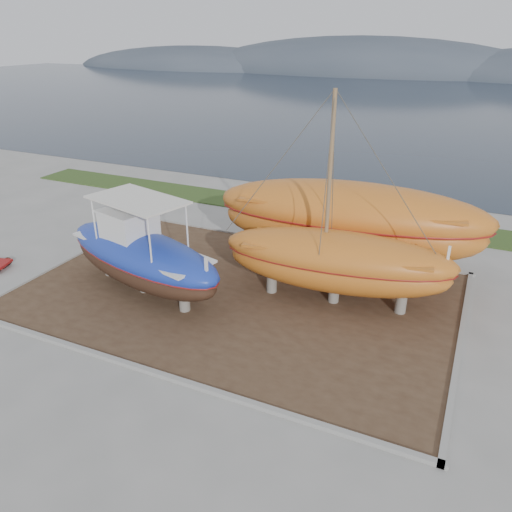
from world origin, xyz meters
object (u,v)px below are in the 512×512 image
at_px(white_dinghy, 128,238).
at_px(orange_bare_hull, 348,228).
at_px(orange_sailboat, 340,205).
at_px(blue_caique, 141,246).

xyz_separation_m(white_dinghy, orange_bare_hull, (10.68, 2.60, 1.37)).
distance_m(white_dinghy, orange_sailboat, 11.67).
xyz_separation_m(orange_sailboat, orange_bare_hull, (-0.40, 3.28, -2.21)).
bearing_deg(orange_bare_hull, white_dinghy, -171.56).
distance_m(blue_caique, orange_sailboat, 8.42).
xyz_separation_m(blue_caique, white_dinghy, (-3.36, 3.24, -1.44)).
height_order(white_dinghy, orange_sailboat, orange_sailboat).
relative_size(orange_sailboat, orange_bare_hull, 0.75).
xyz_separation_m(white_dinghy, orange_sailboat, (11.09, -0.68, 3.58)).
xyz_separation_m(blue_caique, orange_sailboat, (7.73, 2.56, 2.14)).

